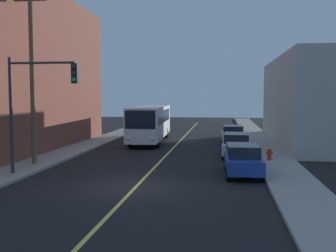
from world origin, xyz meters
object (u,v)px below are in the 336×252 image
object	(u,v)px
city_bus	(150,122)
utility_pole_near	(32,61)
parked_car_blue	(243,159)
fire_hydrant	(269,153)
traffic_signal_left_corner	(39,93)
parked_car_silver	(236,145)
parked_car_white	(233,135)

from	to	relation	value
city_bus	utility_pole_near	size ratio (longest dim) A/B	1.10
parked_car_blue	fire_hydrant	distance (m)	4.78
city_bus	traffic_signal_left_corner	world-z (taller)	traffic_signal_left_corner
utility_pole_near	fire_hydrant	xyz separation A→B (m)	(14.04, 3.26, -5.63)
utility_pole_near	parked_car_silver	bearing A→B (deg)	23.77
utility_pole_near	fire_hydrant	bearing A→B (deg)	13.07
parked_car_white	parked_car_silver	bearing A→B (deg)	-89.40
parked_car_white	utility_pole_near	world-z (taller)	utility_pole_near
parked_car_blue	parked_car_silver	xyz separation A→B (m)	(-0.13, 6.43, 0.00)
parked_car_blue	parked_car_white	bearing A→B (deg)	90.86
parked_car_silver	parked_car_white	size ratio (longest dim) A/B	1.00
parked_car_blue	fire_hydrant	bearing A→B (deg)	66.88
parked_car_silver	parked_car_white	world-z (taller)	same
city_bus	traffic_signal_left_corner	xyz separation A→B (m)	(-2.80, -16.47, 2.49)
parked_car_blue	utility_pole_near	size ratio (longest dim) A/B	0.40
traffic_signal_left_corner	parked_car_silver	bearing A→B (deg)	38.78
traffic_signal_left_corner	fire_hydrant	size ratio (longest dim) A/B	7.14
fire_hydrant	parked_car_blue	bearing A→B (deg)	-113.12
city_bus	parked_car_white	bearing A→B (deg)	-8.11
fire_hydrant	parked_car_white	bearing A→B (deg)	102.70
city_bus	traffic_signal_left_corner	bearing A→B (deg)	-99.64
parked_car_white	utility_pole_near	size ratio (longest dim) A/B	0.40
parked_car_silver	fire_hydrant	bearing A→B (deg)	-45.61
parked_car_blue	traffic_signal_left_corner	world-z (taller)	traffic_signal_left_corner
traffic_signal_left_corner	city_bus	bearing A→B (deg)	80.36
city_bus	parked_car_white	xyz separation A→B (m)	(7.39, -1.05, -0.98)
city_bus	parked_car_white	distance (m)	7.53
parked_car_silver	traffic_signal_left_corner	size ratio (longest dim) A/B	0.74
city_bus	parked_car_blue	distance (m)	16.53
city_bus	fire_hydrant	world-z (taller)	city_bus
traffic_signal_left_corner	fire_hydrant	xyz separation A→B (m)	(12.26, 6.20, -3.72)
parked_car_silver	utility_pole_near	world-z (taller)	utility_pole_near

